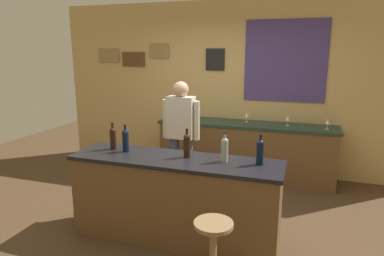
{
  "coord_description": "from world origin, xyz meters",
  "views": [
    {
      "loc": [
        1.23,
        -3.54,
        2.02
      ],
      "look_at": [
        -0.09,
        0.45,
        1.05
      ],
      "focal_mm": 31.81,
      "sensor_mm": 36.0,
      "label": 1
    }
  ],
  "objects_px": {
    "wine_bottle_e": "(260,151)",
    "coffee_mug": "(172,115)",
    "bartender": "(181,132)",
    "wine_glass_a": "(247,115)",
    "wine_glass_c": "(328,122)",
    "wine_bottle_d": "(225,149)",
    "bar_stool": "(213,247)",
    "wine_bottle_a": "(113,137)",
    "wine_glass_b": "(288,118)",
    "wine_bottle_b": "(126,140)",
    "wine_bottle_c": "(187,145)"
  },
  "relations": [
    {
      "from": "wine_bottle_e",
      "to": "coffee_mug",
      "type": "bearing_deg",
      "value": 130.31
    },
    {
      "from": "bartender",
      "to": "wine_glass_a",
      "type": "xyz_separation_m",
      "value": [
        0.7,
        1.11,
        0.07
      ]
    },
    {
      "from": "wine_glass_c",
      "to": "coffee_mug",
      "type": "bearing_deg",
      "value": 177.34
    },
    {
      "from": "bartender",
      "to": "wine_bottle_d",
      "type": "distance_m",
      "value": 1.28
    },
    {
      "from": "bar_stool",
      "to": "bartender",
      "type": "bearing_deg",
      "value": 117.53
    },
    {
      "from": "wine_bottle_a",
      "to": "wine_bottle_e",
      "type": "height_order",
      "value": "same"
    },
    {
      "from": "bar_stool",
      "to": "wine_glass_b",
      "type": "distance_m",
      "value": 2.91
    },
    {
      "from": "coffee_mug",
      "to": "wine_bottle_d",
      "type": "bearing_deg",
      "value": -56.21
    },
    {
      "from": "wine_bottle_b",
      "to": "wine_glass_b",
      "type": "relative_size",
      "value": 1.97
    },
    {
      "from": "wine_bottle_d",
      "to": "wine_bottle_b",
      "type": "bearing_deg",
      "value": -179.83
    },
    {
      "from": "bar_stool",
      "to": "wine_bottle_b",
      "type": "distance_m",
      "value": 1.57
    },
    {
      "from": "bartender",
      "to": "wine_bottle_a",
      "type": "height_order",
      "value": "bartender"
    },
    {
      "from": "wine_bottle_a",
      "to": "wine_bottle_d",
      "type": "height_order",
      "value": "same"
    },
    {
      "from": "wine_glass_a",
      "to": "wine_bottle_a",
      "type": "bearing_deg",
      "value": -119.8
    },
    {
      "from": "bar_stool",
      "to": "wine_bottle_d",
      "type": "bearing_deg",
      "value": 97.35
    },
    {
      "from": "bartender",
      "to": "bar_stool",
      "type": "bearing_deg",
      "value": -62.47
    },
    {
      "from": "wine_glass_b",
      "to": "wine_glass_a",
      "type": "bearing_deg",
      "value": 174.32
    },
    {
      "from": "wine_bottle_e",
      "to": "wine_bottle_c",
      "type": "bearing_deg",
      "value": -179.7
    },
    {
      "from": "wine_bottle_c",
      "to": "wine_glass_c",
      "type": "bearing_deg",
      "value": 52.57
    },
    {
      "from": "wine_bottle_b",
      "to": "wine_bottle_c",
      "type": "distance_m",
      "value": 0.71
    },
    {
      "from": "bar_stool",
      "to": "wine_bottle_a",
      "type": "bearing_deg",
      "value": 148.97
    },
    {
      "from": "wine_glass_c",
      "to": "wine_glass_a",
      "type": "bearing_deg",
      "value": 173.01
    },
    {
      "from": "bartender",
      "to": "coffee_mug",
      "type": "height_order",
      "value": "bartender"
    },
    {
      "from": "bartender",
      "to": "wine_glass_b",
      "type": "xyz_separation_m",
      "value": [
        1.33,
        1.05,
        0.07
      ]
    },
    {
      "from": "coffee_mug",
      "to": "wine_bottle_a",
      "type": "bearing_deg",
      "value": -87.76
    },
    {
      "from": "wine_bottle_c",
      "to": "wine_bottle_e",
      "type": "xyz_separation_m",
      "value": [
        0.75,
        0.0,
        0.0
      ]
    },
    {
      "from": "bar_stool",
      "to": "wine_glass_b",
      "type": "bearing_deg",
      "value": 81.85
    },
    {
      "from": "bartender",
      "to": "wine_glass_a",
      "type": "bearing_deg",
      "value": 57.85
    },
    {
      "from": "wine_bottle_c",
      "to": "wine_glass_a",
      "type": "xyz_separation_m",
      "value": [
        0.28,
        2.07,
        -0.05
      ]
    },
    {
      "from": "wine_bottle_d",
      "to": "wine_bottle_e",
      "type": "distance_m",
      "value": 0.35
    },
    {
      "from": "wine_bottle_a",
      "to": "coffee_mug",
      "type": "bearing_deg",
      "value": 92.24
    },
    {
      "from": "wine_bottle_e",
      "to": "wine_glass_a",
      "type": "xyz_separation_m",
      "value": [
        -0.47,
        2.06,
        -0.05
      ]
    },
    {
      "from": "wine_bottle_a",
      "to": "wine_bottle_d",
      "type": "distance_m",
      "value": 1.3
    },
    {
      "from": "wine_bottle_a",
      "to": "wine_bottle_c",
      "type": "distance_m",
      "value": 0.89
    },
    {
      "from": "coffee_mug",
      "to": "wine_bottle_b",
      "type": "bearing_deg",
      "value": -82.78
    },
    {
      "from": "wine_bottle_a",
      "to": "wine_glass_b",
      "type": "bearing_deg",
      "value": 47.74
    },
    {
      "from": "wine_glass_b",
      "to": "coffee_mug",
      "type": "relative_size",
      "value": 1.24
    },
    {
      "from": "wine_glass_b",
      "to": "bar_stool",
      "type": "bearing_deg",
      "value": -98.15
    },
    {
      "from": "bar_stool",
      "to": "wine_bottle_d",
      "type": "height_order",
      "value": "wine_bottle_d"
    },
    {
      "from": "bartender",
      "to": "wine_bottle_c",
      "type": "xyz_separation_m",
      "value": [
        0.42,
        -0.95,
        0.12
      ]
    },
    {
      "from": "bar_stool",
      "to": "coffee_mug",
      "type": "distance_m",
      "value": 3.25
    },
    {
      "from": "wine_glass_a",
      "to": "wine_bottle_b",
      "type": "bearing_deg",
      "value": -115.38
    },
    {
      "from": "wine_bottle_a",
      "to": "wine_glass_c",
      "type": "distance_m",
      "value": 3.03
    },
    {
      "from": "wine_bottle_d",
      "to": "coffee_mug",
      "type": "xyz_separation_m",
      "value": [
        -1.37,
        2.05,
        -0.11
      ]
    },
    {
      "from": "wine_glass_a",
      "to": "wine_glass_b",
      "type": "xyz_separation_m",
      "value": [
        0.63,
        -0.06,
        0.0
      ]
    },
    {
      "from": "wine_bottle_e",
      "to": "wine_glass_a",
      "type": "bearing_deg",
      "value": 102.85
    },
    {
      "from": "wine_bottle_a",
      "to": "wine_bottle_e",
      "type": "bearing_deg",
      "value": -0.51
    },
    {
      "from": "bar_stool",
      "to": "wine_bottle_c",
      "type": "xyz_separation_m",
      "value": [
        -0.51,
        0.82,
        0.6
      ]
    },
    {
      "from": "wine_glass_a",
      "to": "wine_bottle_e",
      "type": "bearing_deg",
      "value": -77.15
    },
    {
      "from": "bar_stool",
      "to": "wine_bottle_a",
      "type": "height_order",
      "value": "wine_bottle_a"
    }
  ]
}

